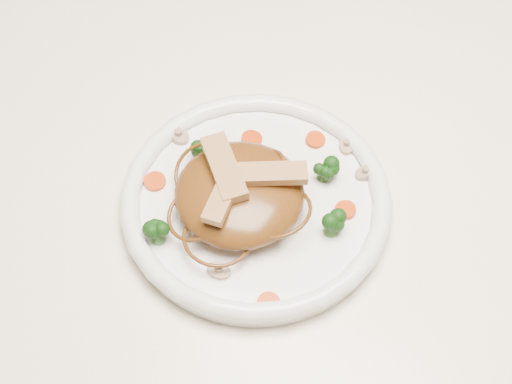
% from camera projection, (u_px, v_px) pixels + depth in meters
% --- Properties ---
extents(table, '(1.20, 0.80, 0.75)m').
position_uv_depth(table, '(338.00, 244.00, 0.84)').
color(table, white).
rests_on(table, ground).
extents(plate, '(0.30, 0.30, 0.02)m').
position_uv_depth(plate, '(256.00, 204.00, 0.74)').
color(plate, white).
rests_on(plate, table).
extents(noodle_mound, '(0.14, 0.14, 0.04)m').
position_uv_depth(noodle_mound, '(240.00, 193.00, 0.72)').
color(noodle_mound, '#5F3812').
rests_on(noodle_mound, plate).
extents(chicken_a, '(0.07, 0.04, 0.01)m').
position_uv_depth(chicken_a, '(272.00, 174.00, 0.70)').
color(chicken_a, tan).
rests_on(chicken_a, noodle_mound).
extents(chicken_b, '(0.07, 0.08, 0.01)m').
position_uv_depth(chicken_b, '(224.00, 168.00, 0.70)').
color(chicken_b, tan).
rests_on(chicken_b, noodle_mound).
extents(chicken_c, '(0.02, 0.06, 0.01)m').
position_uv_depth(chicken_c, '(223.00, 195.00, 0.68)').
color(chicken_c, tan).
rests_on(chicken_c, noodle_mound).
extents(broccoli_0, '(0.03, 0.03, 0.03)m').
position_uv_depth(broccoli_0, '(325.00, 168.00, 0.74)').
color(broccoli_0, '#11370B').
rests_on(broccoli_0, plate).
extents(broccoli_1, '(0.03, 0.03, 0.03)m').
position_uv_depth(broccoli_1, '(201.00, 151.00, 0.75)').
color(broccoli_1, '#11370B').
rests_on(broccoli_1, plate).
extents(broccoli_2, '(0.04, 0.04, 0.03)m').
position_uv_depth(broccoli_2, '(157.00, 231.00, 0.70)').
color(broccoli_2, '#11370B').
rests_on(broccoli_2, plate).
extents(broccoli_3, '(0.03, 0.03, 0.03)m').
position_uv_depth(broccoli_3, '(331.00, 224.00, 0.70)').
color(broccoli_3, '#11370B').
rests_on(broccoli_3, plate).
extents(carrot_0, '(0.02, 0.02, 0.00)m').
position_uv_depth(carrot_0, '(315.00, 140.00, 0.78)').
color(carrot_0, '#C53A07').
rests_on(carrot_0, plate).
extents(carrot_1, '(0.03, 0.03, 0.00)m').
position_uv_depth(carrot_1, '(155.00, 182.00, 0.75)').
color(carrot_1, '#C53A07').
rests_on(carrot_1, plate).
extents(carrot_2, '(0.03, 0.03, 0.00)m').
position_uv_depth(carrot_2, '(345.00, 210.00, 0.73)').
color(carrot_2, '#C53A07').
rests_on(carrot_2, plate).
extents(carrot_3, '(0.02, 0.02, 0.00)m').
position_uv_depth(carrot_3, '(252.00, 139.00, 0.78)').
color(carrot_3, '#C53A07').
rests_on(carrot_3, plate).
extents(carrot_4, '(0.02, 0.02, 0.00)m').
position_uv_depth(carrot_4, '(269.00, 304.00, 0.67)').
color(carrot_4, '#C53A07').
rests_on(carrot_4, plate).
extents(mushroom_0, '(0.02, 0.02, 0.01)m').
position_uv_depth(mushroom_0, '(219.00, 271.00, 0.69)').
color(mushroom_0, tan).
rests_on(mushroom_0, plate).
extents(mushroom_1, '(0.03, 0.03, 0.01)m').
position_uv_depth(mushroom_1, '(365.00, 173.00, 0.75)').
color(mushroom_1, tan).
rests_on(mushroom_1, plate).
extents(mushroom_2, '(0.04, 0.04, 0.01)m').
position_uv_depth(mushroom_2, '(179.00, 135.00, 0.78)').
color(mushroom_2, tan).
rests_on(mushroom_2, plate).
extents(mushroom_3, '(0.03, 0.03, 0.01)m').
position_uv_depth(mushroom_3, '(347.00, 146.00, 0.77)').
color(mushroom_3, tan).
rests_on(mushroom_3, plate).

